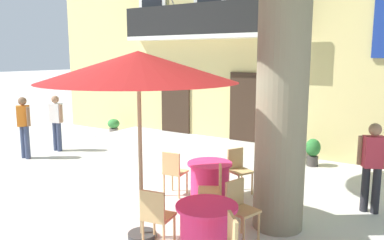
{
  "coord_description": "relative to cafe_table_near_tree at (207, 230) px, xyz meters",
  "views": [
    {
      "loc": [
        5.28,
        -5.4,
        2.78
      ],
      "look_at": [
        0.43,
        2.04,
        1.3
      ],
      "focal_mm": 36.14,
      "sensor_mm": 36.0,
      "label": 1
    }
  ],
  "objects": [
    {
      "name": "cafe_chair_middle_0",
      "position": [
        -1.78,
        1.69,
        0.14
      ],
      "size": [
        0.44,
        0.44,
        0.91
      ],
      "color": "tan",
      "rests_on": "ground"
    },
    {
      "name": "cafe_chair_near_tree_2",
      "position": [
        -0.73,
        -0.2,
        0.14
      ],
      "size": [
        0.46,
        0.46,
        0.91
      ],
      "color": "tan",
      "rests_on": "ground"
    },
    {
      "name": "ground_planter_left",
      "position": [
        -7.02,
        5.35,
        -0.06
      ],
      "size": [
        0.42,
        0.42,
        0.6
      ],
      "color": "slate",
      "rests_on": "ground"
    },
    {
      "name": "building_facade",
      "position": [
        -3.54,
        8.07,
        3.36
      ],
      "size": [
        13.0,
        5.09,
        7.5
      ],
      "color": "#DBC67F",
      "rests_on": "ground"
    },
    {
      "name": "ground_plane",
      "position": [
        -2.7,
        1.08,
        -0.39
      ],
      "size": [
        120.0,
        120.0,
        0.0
      ],
      "primitive_type": "plane",
      "color": "beige"
    },
    {
      "name": "cafe_chair_near_tree_1",
      "position": [
        0.14,
        0.74,
        0.14
      ],
      "size": [
        0.5,
        0.5,
        0.91
      ],
      "color": "tan",
      "rests_on": "ground"
    },
    {
      "name": "entrance_step_platform",
      "position": [
        -3.54,
        5.11,
        -0.27
      ],
      "size": [
        6.25,
        1.95,
        0.25
      ],
      "primitive_type": "cube",
      "color": "silver",
      "rests_on": "ground"
    },
    {
      "name": "cafe_table_middle",
      "position": [
        -1.05,
        1.86,
        0.0
      ],
      "size": [
        0.86,
        0.86,
        0.76
      ],
      "color": "#E52D66",
      "rests_on": "ground"
    },
    {
      "name": "pedestrian_by_tree",
      "position": [
        -6.87,
        1.82,
        0.56
      ],
      "size": [
        0.53,
        0.4,
        1.69
      ],
      "color": "#384260",
      "rests_on": "ground"
    },
    {
      "name": "pedestrian_near_entrance",
      "position": [
        1.64,
        2.95,
        0.52
      ],
      "size": [
        0.53,
        0.36,
        1.62
      ],
      "color": "#232328",
      "rests_on": "ground"
    },
    {
      "name": "cafe_chair_middle_1",
      "position": [
        -0.6,
        1.25,
        0.14
      ],
      "size": [
        0.55,
        0.55,
        0.91
      ],
      "color": "tan",
      "rests_on": "ground"
    },
    {
      "name": "cafe_chair_middle_2",
      "position": [
        -0.79,
        2.57,
        0.14
      ],
      "size": [
        0.53,
        0.53,
        0.91
      ],
      "color": "tan",
      "rests_on": "ground"
    },
    {
      "name": "cafe_table_near_tree",
      "position": [
        0.0,
        0.0,
        0.0
      ],
      "size": [
        0.86,
        0.86,
        0.76
      ],
      "color": "#E52D66",
      "rests_on": "ground"
    },
    {
      "name": "cafe_umbrella",
      "position": [
        -1.13,
        -0.05,
        2.22
      ],
      "size": [
        2.9,
        2.9,
        2.85
      ],
      "color": "#997A56",
      "rests_on": "ground"
    },
    {
      "name": "ground_planter_right",
      "position": [
        -0.07,
        5.37,
        -0.0
      ],
      "size": [
        0.37,
        0.37,
        0.7
      ],
      "color": "#47423D",
      "rests_on": "ground"
    },
    {
      "name": "pedestrian_mid_plaza",
      "position": [
        -6.85,
        2.85,
        0.53
      ],
      "size": [
        0.53,
        0.31,
        1.64
      ],
      "color": "#384260",
      "rests_on": "ground"
    }
  ]
}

